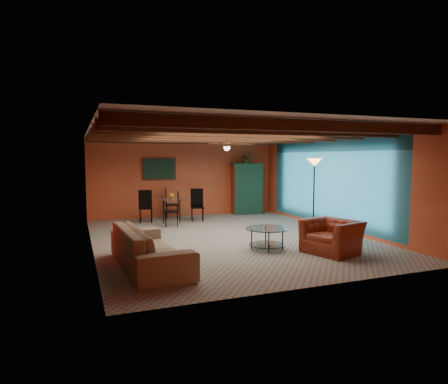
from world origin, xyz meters
name	(u,v)px	position (x,y,z in m)	size (l,w,h in m)	color
room	(225,145)	(0.00, 0.11, 2.36)	(6.52, 8.01, 2.71)	#9B938A
sofa	(149,247)	(-2.32, -1.98, 0.38)	(2.58, 1.01, 0.75)	#8C745A
armchair	(332,237)	(1.51, -2.28, 0.35)	(1.09, 0.95, 0.71)	maroon
coffee_table	(267,238)	(0.37, -1.50, 0.25)	(0.96, 0.96, 0.49)	silver
dining_table	(172,205)	(-0.75, 2.85, 0.53)	(2.02, 2.02, 1.05)	white
armoire	(246,189)	(2.20, 3.70, 0.88)	(1.00, 0.49, 1.76)	maroon
floor_lamp	(314,194)	(2.65, 0.09, 1.01)	(0.41, 0.41, 2.02)	black
ceiling_fan	(227,144)	(0.00, 0.00, 2.36)	(1.50, 1.50, 0.44)	#472614
painting	(159,169)	(-0.90, 3.96, 1.65)	(1.05, 0.03, 0.65)	black
potted_plant	(246,159)	(2.20, 3.70, 1.98)	(0.39, 0.34, 0.43)	#26661E
vase	(172,186)	(-0.75, 2.85, 1.15)	(0.18, 0.18, 0.19)	orange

